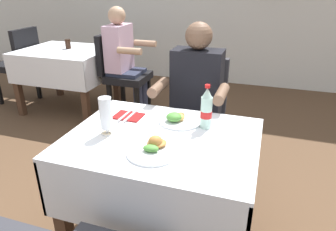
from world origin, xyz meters
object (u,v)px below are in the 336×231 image
background_chair_left (19,61)px  background_table_tumbler (68,44)px  plate_near_camera (154,148)px  background_chair_right (121,71)px  cola_bottle_primary (206,109)px  seated_diner_far (195,100)px  napkin_cutlery_set (128,116)px  plate_far_diner (179,119)px  background_dining_table (67,64)px  chair_far_diner_seat (196,114)px  beer_glass_left (106,116)px  background_patron (124,58)px  main_dining_table (162,166)px

background_chair_left → background_table_tumbler: background_chair_left is taller
plate_near_camera → background_chair_right: (-1.11, 1.87, -0.22)m
cola_bottle_primary → background_table_tumbler: bearing=141.7°
seated_diner_far → napkin_cutlery_set: size_ratio=6.59×
plate_far_diner → background_dining_table: size_ratio=0.25×
napkin_cutlery_set → plate_far_diner: bearing=4.4°
chair_far_diner_seat → background_chair_right: bearing=140.0°
background_dining_table → chair_far_diner_seat: bearing=-26.9°
chair_far_diner_seat → background_chair_left: same height
chair_far_diner_seat → background_chair_left: size_ratio=1.00×
cola_bottle_primary → plate_near_camera: bearing=-118.1°
beer_glass_left → background_chair_right: size_ratio=0.21×
napkin_cutlery_set → background_dining_table: (-1.54, 1.54, -0.18)m
chair_far_diner_seat → beer_glass_left: 0.95m
plate_far_diner → background_patron: 1.86m
plate_near_camera → background_patron: (-1.06, 1.87, -0.06)m
beer_glass_left → background_table_tumbler: size_ratio=1.89×
chair_far_diner_seat → plate_far_diner: 0.63m
background_chair_left → cola_bottle_primary: bearing=-29.2°
main_dining_table → plate_far_diner: (0.03, 0.20, 0.20)m
plate_far_diner → background_dining_table: (-1.86, 1.51, -0.20)m
plate_near_camera → background_chair_left: (-2.56, 1.87, -0.22)m
seated_diner_far → beer_glass_left: seated_diner_far is taller
seated_diner_far → background_patron: same height
plate_far_diner → napkin_cutlery_set: 0.31m
plate_near_camera → background_chair_left: bearing=143.8°
beer_glass_left → cola_bottle_primary: size_ratio=0.82×
chair_far_diner_seat → plate_near_camera: bearing=-89.3°
beer_glass_left → background_chair_right: bearing=114.5°
plate_near_camera → background_dining_table: bearing=134.4°
beer_glass_left → background_dining_table: bearing=130.8°
plate_far_diner → background_table_tumbler: background_table_tumbler is taller
background_chair_right → background_table_tumbler: (-0.71, 0.06, 0.25)m
seated_diner_far → plate_far_diner: 0.48m
seated_diner_far → cola_bottle_primary: (0.18, -0.50, 0.15)m
plate_near_camera → background_chair_left: background_chair_left is taller
chair_far_diner_seat → background_chair_right: same height
background_dining_table → background_table_tumbler: background_table_tumbler is taller
chair_far_diner_seat → plate_far_diner: size_ratio=3.79×
cola_bottle_primary → background_chair_left: bearing=150.8°
background_patron → background_dining_table: bearing=180.0°
plate_near_camera → background_chair_right: background_chair_right is taller
background_chair_right → background_table_tumbler: background_chair_right is taller
chair_far_diner_seat → plate_far_diner: (0.03, -0.59, 0.22)m
seated_diner_far → cola_bottle_primary: seated_diner_far is taller
seated_diner_far → background_dining_table: bearing=150.6°
plate_near_camera → cola_bottle_primary: bearing=61.9°
main_dining_table → beer_glass_left: bearing=-168.3°
beer_glass_left → background_table_tumbler: bearing=129.7°
chair_far_diner_seat → background_dining_table: bearing=153.1°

